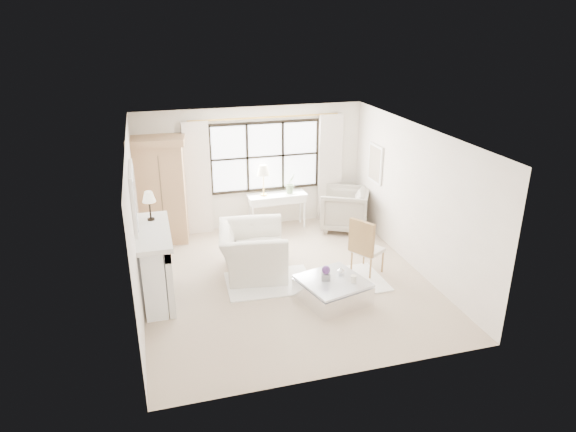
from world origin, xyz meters
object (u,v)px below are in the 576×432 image
object	(u,v)px
coffee_table	(332,290)
club_armchair	(252,251)
armoire	(161,190)
console_table	(277,211)

from	to	relation	value
coffee_table	club_armchair	bearing A→B (deg)	113.66
armoire	club_armchair	distance (m)	2.55
armoire	club_armchair	xyz separation A→B (m)	(1.50, -1.94, -0.69)
console_table	armoire	bearing A→B (deg)	179.39
armoire	coffee_table	size ratio (longest dim) A/B	1.83
armoire	console_table	size ratio (longest dim) A/B	1.71
armoire	console_table	bearing A→B (deg)	8.23
armoire	console_table	xyz separation A→B (m)	(2.49, 0.02, -0.74)
coffee_table	console_table	bearing A→B (deg)	76.54
armoire	console_table	world-z (taller)	armoire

